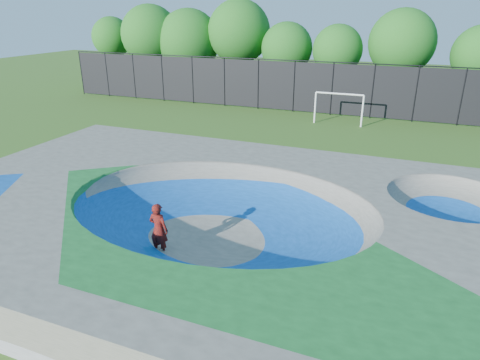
% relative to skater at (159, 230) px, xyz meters
% --- Properties ---
extents(ground, '(120.00, 120.00, 0.00)m').
position_rel_skater_xyz_m(ground, '(1.44, 1.70, -0.94)').
color(ground, '#315818').
rests_on(ground, ground).
extents(skate_deck, '(22.00, 14.00, 1.50)m').
position_rel_skater_xyz_m(skate_deck, '(1.44, 1.70, -0.19)').
color(skate_deck, gray).
rests_on(skate_deck, ground).
extents(skater, '(0.70, 0.48, 1.87)m').
position_rel_skater_xyz_m(skater, '(0.00, 0.00, 0.00)').
color(skater, '#B11A0E').
rests_on(skater, ground).
extents(skateboard, '(0.79, 0.25, 0.05)m').
position_rel_skater_xyz_m(skateboard, '(0.00, 0.00, -0.91)').
color(skateboard, black).
rests_on(skateboard, ground).
extents(soccer_goal, '(3.43, 0.12, 2.27)m').
position_rel_skater_xyz_m(soccer_goal, '(2.50, 19.76, 0.64)').
color(soccer_goal, white).
rests_on(soccer_goal, ground).
extents(fence, '(48.09, 0.09, 4.04)m').
position_rel_skater_xyz_m(fence, '(1.44, 22.70, 1.16)').
color(fence, black).
rests_on(fence, ground).
extents(treeline, '(52.37, 7.03, 8.67)m').
position_rel_skater_xyz_m(treeline, '(-1.33, 27.82, 4.16)').
color(treeline, '#493924').
rests_on(treeline, ground).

